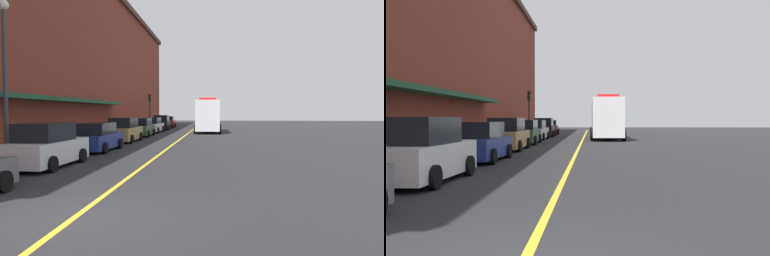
# 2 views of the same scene
# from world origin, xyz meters

# --- Properties ---
(ground_plane) EXTENTS (112.00, 112.00, 0.00)m
(ground_plane) POSITION_xyz_m (0.00, 25.00, 0.00)
(ground_plane) COLOR #232326
(sidewalk_left) EXTENTS (2.40, 70.00, 0.15)m
(sidewalk_left) POSITION_xyz_m (-6.20, 25.00, 0.07)
(sidewalk_left) COLOR #ADA8A0
(sidewalk_left) RESTS_ON ground
(lane_center_stripe) EXTENTS (0.16, 70.00, 0.01)m
(lane_center_stripe) POSITION_xyz_m (0.00, 25.00, 0.00)
(lane_center_stripe) COLOR gold
(lane_center_stripe) RESTS_ON ground
(parked_car_1) EXTENTS (2.13, 4.51, 1.86)m
(parked_car_1) POSITION_xyz_m (-4.03, 6.89, 0.86)
(parked_car_1) COLOR silver
(parked_car_1) RESTS_ON ground
(parked_car_2) EXTENTS (2.18, 4.55, 1.67)m
(parked_car_2) POSITION_xyz_m (-3.97, 12.94, 0.79)
(parked_car_2) COLOR navy
(parked_car_2) RESTS_ON ground
(parked_car_3) EXTENTS (2.07, 4.75, 1.85)m
(parked_car_3) POSITION_xyz_m (-4.02, 19.30, 0.86)
(parked_car_3) COLOR #A5844C
(parked_car_3) RESTS_ON ground
(parked_car_4) EXTENTS (2.00, 4.73, 1.71)m
(parked_car_4) POSITION_xyz_m (-3.96, 25.21, 0.80)
(parked_car_4) COLOR #2D5133
(parked_car_4) RESTS_ON ground
(parked_car_5) EXTENTS (2.03, 4.68, 1.65)m
(parked_car_5) POSITION_xyz_m (-4.03, 31.21, 0.78)
(parked_car_5) COLOR silver
(parked_car_5) RESTS_ON ground
(parked_car_6) EXTENTS (2.13, 4.41, 1.85)m
(parked_car_6) POSITION_xyz_m (-3.95, 37.27, 0.86)
(parked_car_6) COLOR black
(parked_car_6) RESTS_ON ground
(parked_car_7) EXTENTS (2.12, 4.27, 1.62)m
(parked_car_7) POSITION_xyz_m (-4.04, 43.29, 0.76)
(parked_car_7) COLOR maroon
(parked_car_7) RESTS_ON ground
(box_truck) EXTENTS (2.91, 8.03, 3.73)m
(box_truck) POSITION_xyz_m (2.05, 31.93, 1.77)
(box_truck) COLOR silver
(box_truck) RESTS_ON ground
(parking_meter_0) EXTENTS (0.14, 0.18, 1.33)m
(parking_meter_0) POSITION_xyz_m (-5.35, 11.34, 1.06)
(parking_meter_0) COLOR #4C4C51
(parking_meter_0) RESTS_ON sidewalk_left
(parking_meter_1) EXTENTS (0.14, 0.18, 1.33)m
(parking_meter_1) POSITION_xyz_m (-5.35, 26.64, 1.06)
(parking_meter_1) COLOR #4C4C51
(parking_meter_1) RESTS_ON sidewalk_left
(parking_meter_2) EXTENTS (0.14, 0.18, 1.33)m
(parking_meter_2) POSITION_xyz_m (-5.35, 29.76, 1.06)
(parking_meter_2) COLOR #4C4C51
(parking_meter_2) RESTS_ON sidewalk_left
(parking_meter_3) EXTENTS (0.14, 0.18, 1.33)m
(parking_meter_3) POSITION_xyz_m (-5.35, 29.27, 1.06)
(parking_meter_3) COLOR #4C4C51
(parking_meter_3) RESTS_ON sidewalk_left
(traffic_light_near) EXTENTS (0.38, 0.36, 4.30)m
(traffic_light_near) POSITION_xyz_m (-5.29, 36.22, 3.16)
(traffic_light_near) COLOR #232326
(traffic_light_near) RESTS_ON sidewalk_left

